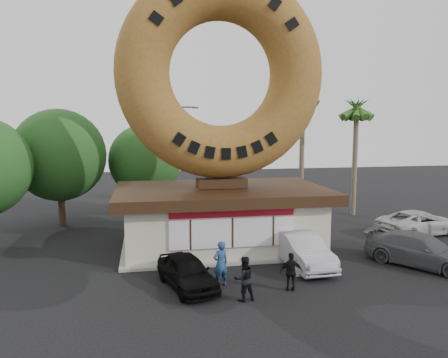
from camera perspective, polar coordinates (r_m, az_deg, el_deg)
ground at (r=18.59m, az=2.95°, el=-13.89°), size 90.00×90.00×0.00m
donut_shop at (r=23.71m, az=-0.35°, el=-4.74°), size 11.20×7.20×3.80m
giant_donut at (r=23.34m, az=-0.38°, el=13.57°), size 10.93×2.78×10.93m
tree_west at (r=30.43m, az=-20.72°, el=2.93°), size 6.00×6.00×7.65m
tree_mid at (r=31.97m, az=-10.28°, el=2.36°), size 5.20×5.20×6.63m
palm_near at (r=32.98m, az=10.28°, el=10.15°), size 2.60×2.60×9.75m
palm_far at (r=32.98m, az=16.94°, el=8.34°), size 2.60×2.60×8.75m
street_lamp at (r=33.00m, az=-6.57°, el=3.39°), size 2.11×0.20×8.00m
person_left at (r=18.37m, az=-0.44°, el=-11.00°), size 0.81×0.68×1.90m
person_center at (r=16.99m, az=2.62°, el=-12.87°), size 0.94×0.79×1.73m
person_right at (r=18.12m, az=8.78°, el=-11.91°), size 0.97×0.52×1.57m
car_black at (r=18.33m, az=-4.86°, el=-11.98°), size 2.61×4.24×1.35m
car_silver at (r=21.18m, az=10.04°, el=-9.10°), size 1.99×4.82×1.55m
car_grey at (r=22.85m, az=24.32°, el=-8.48°), size 4.77×5.44×1.51m
car_white at (r=29.07m, az=24.19°, el=-5.22°), size 5.70×3.55×1.47m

